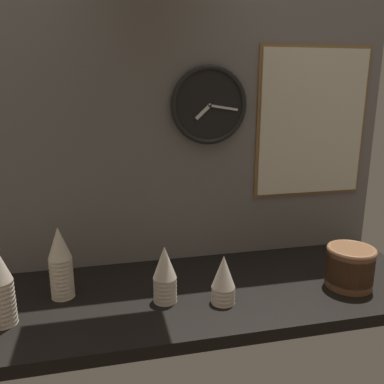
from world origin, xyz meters
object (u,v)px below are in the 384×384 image
wall_clock (209,105)px  cup_stack_center_right (223,279)px  cup_stack_center (165,274)px  menu_board (312,123)px  cup_stack_far_left (0,286)px  bowl_stack_far_right (350,266)px  cup_stack_left (60,263)px

wall_clock → cup_stack_center_right: bearing=-96.8°
cup_stack_center → wall_clock: (0.22, 0.29, 0.50)m
cup_stack_center_right → menu_board: 0.72m
cup_stack_far_left → bowl_stack_far_right: 1.09m
cup_stack_left → bowl_stack_far_right: bearing=-8.3°
cup_stack_far_left → cup_stack_left: (0.15, 0.12, 0.00)m
cup_stack_far_left → menu_board: bearing=16.5°
cup_stack_center_right → cup_stack_left: bearing=163.2°
cup_stack_left → bowl_stack_far_right: cup_stack_left is taller
cup_stack_far_left → bowl_stack_far_right: bearing=-0.8°
cup_stack_far_left → bowl_stack_far_right: size_ratio=1.48×
cup_stack_center → wall_clock: size_ratio=0.66×
cup_stack_far_left → cup_stack_center: size_ratio=1.29×
cup_stack_center → bowl_stack_far_right: size_ratio=1.15×
menu_board → bowl_stack_far_right: bearing=-91.8°
cup_stack_left → wall_clock: bearing=20.1°
cup_stack_center → wall_clock: bearing=53.7°
bowl_stack_far_right → wall_clock: size_ratio=0.57×
cup_stack_left → menu_board: menu_board is taller
menu_board → cup_stack_center_right: bearing=-142.4°
wall_clock → menu_board: (0.42, 0.01, -0.07)m
cup_stack_center → wall_clock: wall_clock is taller
menu_board → cup_stack_far_left: bearing=-163.5°
bowl_stack_far_right → menu_board: (0.01, 0.34, 0.44)m
cup_stack_center_right → bowl_stack_far_right: (0.45, 0.01, -0.01)m
cup_stack_far_left → bowl_stack_far_right: (1.09, -0.02, -0.05)m
bowl_stack_far_right → menu_board: menu_board is taller
cup_stack_center → cup_stack_left: cup_stack_left is taller
cup_stack_center_right → cup_stack_left: cup_stack_left is taller
cup_stack_center_right → cup_stack_left: 0.51m
wall_clock → menu_board: menu_board is taller
bowl_stack_far_right → cup_stack_far_left: bearing=179.2°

